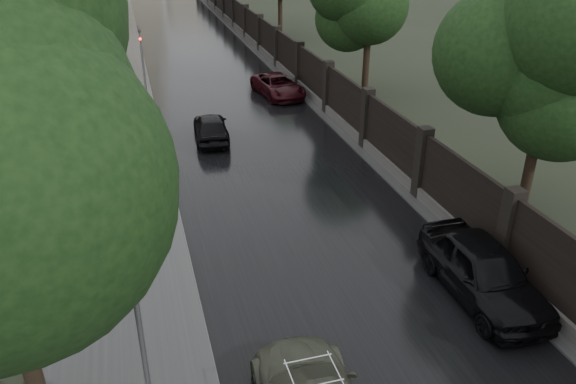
{
  "coord_description": "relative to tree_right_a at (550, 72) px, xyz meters",
  "views": [
    {
      "loc": [
        -5.03,
        -6.32,
        9.39
      ],
      "look_at": [
        -0.71,
        8.82,
        1.5
      ],
      "focal_mm": 35.0,
      "sensor_mm": 36.0,
      "label": 1
    }
  ],
  "objects": [
    {
      "name": "lamp_post",
      "position": [
        -12.9,
        -6.5,
        -2.28
      ],
      "size": [
        0.25,
        0.12,
        5.11
      ],
      "color": "#59595E",
      "rests_on": "ground"
    },
    {
      "name": "tree_right_b",
      "position": [
        0.0,
        14.0,
        0.0
      ],
      "size": [
        4.08,
        4.08,
        7.01
      ],
      "color": "black",
      "rests_on": "ground"
    },
    {
      "name": "fence_right",
      "position": [
        -2.9,
        24.01,
        -3.94
      ],
      "size": [
        0.45,
        75.72,
        2.7
      ],
      "color": "#383533",
      "rests_on": "ground"
    },
    {
      "name": "hatchback_left",
      "position": [
        -9.3,
        9.8,
        -4.32
      ],
      "size": [
        1.75,
        3.79,
        1.26
      ],
      "primitive_type": "imported",
      "rotation": [
        0.0,
        0.0,
        3.07
      ],
      "color": "black",
      "rests_on": "ground"
    },
    {
      "name": "traffic_light",
      "position": [
        -11.8,
        16.99,
        -2.55
      ],
      "size": [
        0.16,
        0.32,
        4.0
      ],
      "color": "#59595E",
      "rests_on": "ground"
    },
    {
      "name": "car_right_far",
      "position": [
        -4.59,
        15.58,
        -4.35
      ],
      "size": [
        2.57,
        4.56,
        1.2
      ],
      "primitive_type": "imported",
      "rotation": [
        0.0,
        0.0,
        0.14
      ],
      "color": "black",
      "rests_on": "ground"
    },
    {
      "name": "car_right_near",
      "position": [
        -4.1,
        -3.79,
        -4.16
      ],
      "size": [
        1.95,
        4.69,
        1.59
      ],
      "primitive_type": "imported",
      "rotation": [
        0.0,
        0.0,
        -0.02
      ],
      "color": "black",
      "rests_on": "ground"
    },
    {
      "name": "tree_right_a",
      "position": [
        0.0,
        0.0,
        0.0
      ],
      "size": [
        4.08,
        4.08,
        7.01
      ],
      "color": "black",
      "rests_on": "ground"
    }
  ]
}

